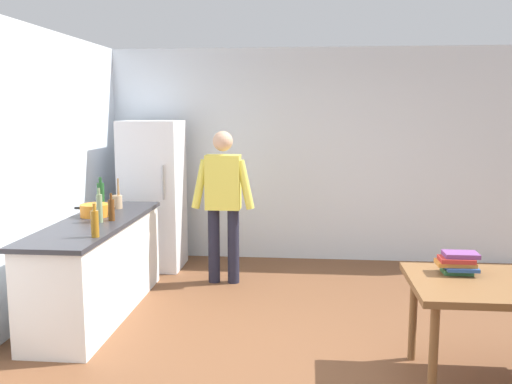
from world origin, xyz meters
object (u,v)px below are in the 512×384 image
object	(u,v)px
person	(223,197)
bottle_oil_amber	(95,223)
bottle_wine_green	(101,196)
refrigerator	(153,195)
cooking_pot	(95,210)
bottle_vinegar_tall	(100,208)
utensil_jar	(117,201)
bottle_beer_brown	(111,210)
book_stack	(458,263)

from	to	relation	value
person	bottle_oil_amber	xyz separation A→B (m)	(-0.79, -1.71, 0.04)
person	bottle_wine_green	distance (m)	1.30
refrigerator	cooking_pot	xyz separation A→B (m)	(-0.18, -1.40, 0.06)
bottle_vinegar_tall	bottle_wine_green	xyz separation A→B (m)	(-0.23, 0.65, 0.01)
utensil_jar	bottle_oil_amber	bearing A→B (deg)	-78.27
person	cooking_pot	distance (m)	1.41
refrigerator	utensil_jar	distance (m)	0.97
bottle_beer_brown	bottle_wine_green	xyz separation A→B (m)	(-0.31, 0.56, 0.04)
person	bottle_beer_brown	distance (m)	1.37
book_stack	cooking_pot	bearing A→B (deg)	160.45
bottle_wine_green	book_stack	xyz separation A→B (m)	(3.23, -1.49, -0.22)
person	utensil_jar	bearing A→B (deg)	-159.07
bottle_wine_green	bottle_oil_amber	world-z (taller)	bottle_wine_green
person	bottle_vinegar_tall	bearing A→B (deg)	-131.01
bottle_vinegar_tall	book_stack	bearing A→B (deg)	-15.69
person	book_stack	xyz separation A→B (m)	(2.02, -1.97, -0.15)
utensil_jar	bottle_wine_green	bearing A→B (deg)	-154.06
bottle_oil_amber	book_stack	size ratio (longest dim) A/B	0.95
person	utensil_jar	world-z (taller)	person
refrigerator	bottle_oil_amber	bearing A→B (deg)	-86.05
utensil_jar	bottle_beer_brown	size ratio (longest dim) A/B	1.23
cooking_pot	utensil_jar	xyz separation A→B (m)	(0.07, 0.44, 0.02)
bottle_vinegar_tall	person	bearing A→B (deg)	48.99
cooking_pot	book_stack	distance (m)	3.35
cooking_pot	bottle_oil_amber	size ratio (longest dim) A/B	1.43
bottle_beer_brown	bottle_wine_green	bearing A→B (deg)	119.19
utensil_jar	bottle_beer_brown	xyz separation A→B (m)	(0.17, -0.63, 0.03)
refrigerator	person	bearing A→B (deg)	-30.23
utensil_jar	bottle_vinegar_tall	bearing A→B (deg)	-83.10
refrigerator	bottle_beer_brown	world-z (taller)	refrigerator
bottle_beer_brown	bottle_vinegar_tall	bearing A→B (deg)	-133.50
person	cooking_pot	xyz separation A→B (m)	(-1.13, -0.85, -0.02)
utensil_jar	book_stack	distance (m)	3.46
bottle_beer_brown	book_stack	bearing A→B (deg)	-17.63
book_stack	bottle_wine_green	bearing A→B (deg)	155.27
cooking_pot	bottle_beer_brown	distance (m)	0.31
person	cooking_pot	bearing A→B (deg)	-143.27
cooking_pot	bottle_vinegar_tall	size ratio (longest dim) A/B	1.25
utensil_jar	bottle_wine_green	world-z (taller)	bottle_wine_green
cooking_pot	bottle_oil_amber	world-z (taller)	bottle_oil_amber
bottle_wine_green	cooking_pot	bearing A→B (deg)	-78.27
refrigerator	book_stack	distance (m)	3.89
person	bottle_wine_green	world-z (taller)	person
bottle_oil_amber	person	bearing A→B (deg)	65.07
bottle_beer_brown	bottle_vinegar_tall	xyz separation A→B (m)	(-0.08, -0.08, 0.03)
utensil_jar	book_stack	size ratio (longest dim) A/B	1.09
cooking_pot	utensil_jar	bearing A→B (deg)	81.00
bottle_wine_green	book_stack	distance (m)	3.56
bottle_wine_green	bottle_oil_amber	size ratio (longest dim) A/B	1.21
bottle_vinegar_tall	book_stack	xyz separation A→B (m)	(3.00, -0.84, -0.21)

